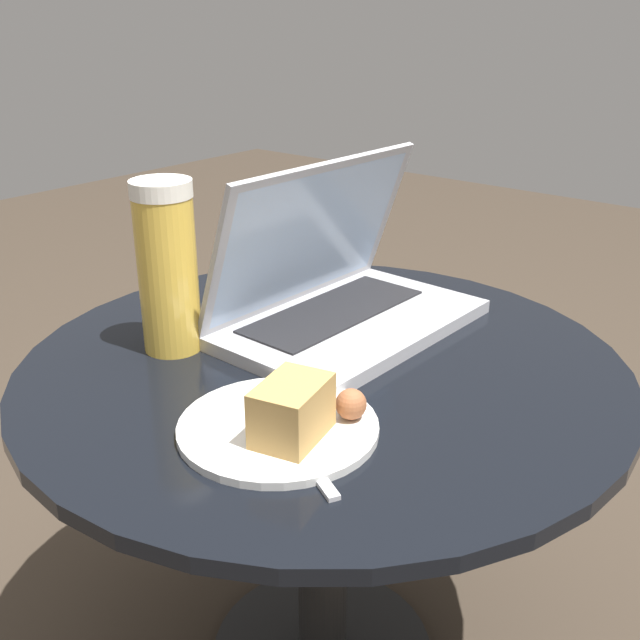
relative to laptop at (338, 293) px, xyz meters
name	(u,v)px	position (x,y,z in m)	size (l,w,h in m)	color
table	(323,429)	(-0.10, -0.05, -0.15)	(0.75, 0.75, 0.49)	black
laptop	(338,293)	(0.00, 0.00, 0.00)	(0.36, 0.23, 0.23)	#B2B2B7
beer_glass	(167,267)	(-0.19, 0.12, 0.06)	(0.08, 0.08, 0.22)	gold
snack_plate	(287,419)	(-0.26, -0.14, -0.03)	(0.21, 0.21, 0.07)	silver
fork	(295,445)	(-0.27, -0.16, -0.04)	(0.09, 0.16, 0.01)	silver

